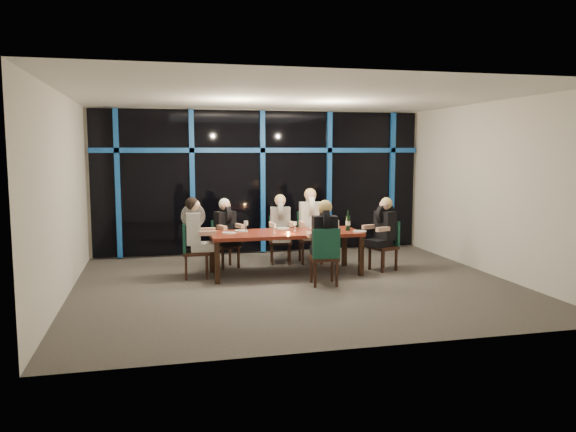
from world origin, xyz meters
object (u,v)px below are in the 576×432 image
at_px(chair_far_right, 310,234).
at_px(wine_bottle, 348,223).
at_px(chair_end_right, 386,242).
at_px(chair_near_mid, 325,254).
at_px(chair_far_left, 224,241).
at_px(diner_far_right, 311,215).
at_px(diner_end_left, 195,225).
at_px(dining_table, 285,236).
at_px(chair_far_mid, 280,237).
at_px(water_pitcher, 335,226).
at_px(diner_near_mid, 324,230).
at_px(diner_far_left, 226,223).
at_px(chair_end_left, 191,247).
at_px(diner_far_mid, 280,219).
at_px(diner_end_right, 384,223).

bearing_deg(chair_far_right, wine_bottle, -64.11).
height_order(chair_end_right, chair_near_mid, chair_near_mid).
xyz_separation_m(chair_far_left, wine_bottle, (2.07, -0.96, 0.40)).
distance_m(diner_far_right, diner_end_left, 2.38).
bearing_deg(dining_table, chair_far_mid, 82.51).
bearing_deg(chair_far_mid, water_pitcher, -51.82).
distance_m(diner_end_left, diner_near_mid, 2.20).
relative_size(diner_far_left, water_pitcher, 3.86).
bearing_deg(wine_bottle, chair_far_left, 155.20).
relative_size(chair_far_left, diner_far_right, 0.92).
xyz_separation_m(diner_near_mid, water_pitcher, (0.40, 0.68, -0.04)).
xyz_separation_m(dining_table, chair_end_left, (-1.62, 0.09, -0.16)).
xyz_separation_m(chair_far_mid, chair_end_left, (-1.75, -0.93, 0.02)).
bearing_deg(chair_far_mid, dining_table, -88.71).
height_order(diner_far_right, water_pitcher, diner_far_right).
relative_size(dining_table, diner_near_mid, 2.84).
bearing_deg(chair_near_mid, dining_table, -61.31).
distance_m(diner_far_mid, diner_end_right, 1.97).
bearing_deg(chair_far_right, diner_end_left, -153.22).
relative_size(chair_far_right, diner_far_left, 1.15).
xyz_separation_m(chair_far_right, diner_far_left, (-1.65, -0.18, 0.29)).
distance_m(chair_far_left, chair_end_left, 1.00).
height_order(diner_far_right, diner_end_right, diner_far_right).
bearing_deg(dining_table, diner_near_mid, -64.65).
bearing_deg(diner_end_right, chair_end_right, 90.00).
height_order(diner_end_left, water_pitcher, diner_end_left).
xyz_separation_m(chair_far_left, diner_far_mid, (1.09, 0.10, 0.38)).
bearing_deg(chair_far_mid, diner_far_mid, -90.00).
bearing_deg(chair_far_mid, diner_end_left, -142.10).
relative_size(diner_end_right, diner_near_mid, 0.96).
relative_size(diner_far_right, water_pitcher, 4.31).
height_order(diner_far_mid, diner_far_right, diner_far_right).
bearing_deg(wine_bottle, diner_end_right, 1.41).
bearing_deg(dining_table, chair_far_right, 53.49).
relative_size(diner_end_left, water_pitcher, 4.14).
bearing_deg(chair_far_right, chair_far_left, -170.62).
relative_size(diner_far_right, diner_end_right, 1.09).
height_order(chair_far_mid, diner_end_left, diner_end_left).
distance_m(dining_table, water_pitcher, 0.88).
xyz_separation_m(diner_far_left, diner_end_right, (2.73, -0.87, 0.02)).
bearing_deg(chair_far_left, wine_bottle, -46.03).
relative_size(chair_end_right, diner_far_right, 0.94).
height_order(diner_far_mid, diner_end_left, diner_end_left).
xyz_separation_m(chair_far_right, chair_end_left, (-2.33, -0.87, -0.02)).
xyz_separation_m(chair_near_mid, diner_far_mid, (-0.30, 1.93, 0.34)).
relative_size(chair_far_left, chair_near_mid, 0.93).
relative_size(chair_far_right, wine_bottle, 2.69).
bearing_deg(diner_end_right, chair_far_right, -154.06).
distance_m(chair_far_left, chair_near_mid, 2.30).
bearing_deg(chair_end_right, chair_far_right, -151.52).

